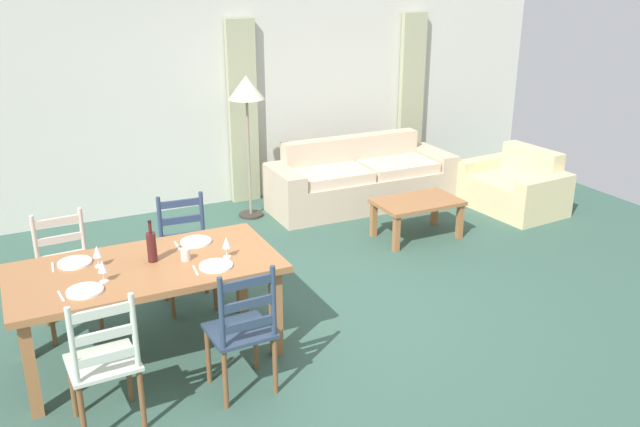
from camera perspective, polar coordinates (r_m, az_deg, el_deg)
name	(u,v)px	position (r m, az deg, el deg)	size (l,w,h in m)	color
ground_plane	(318,322)	(5.69, -0.20, -9.12)	(9.60, 9.60, 0.02)	#355649
wall_far	(195,94)	(8.19, -10.50, 9.85)	(9.60, 0.16, 2.70)	beige
curtain_panel_left	(243,113)	(8.26, -6.51, 8.38)	(0.35, 0.08, 2.20)	#A6A982
curtain_panel_right	(411,97)	(9.33, 7.69, 9.70)	(0.35, 0.08, 2.20)	#A6A982
dining_table	(146,276)	(5.07, -14.42, -5.13)	(1.90, 0.96, 0.75)	#9C643A
dining_chair_near_left	(104,362)	(4.47, -17.71, -11.85)	(0.44, 0.42, 0.96)	silver
dining_chair_near_right	(243,330)	(4.63, -6.54, -9.74)	(0.43, 0.41, 0.96)	#2C3D55
dining_chair_far_left	(66,273)	(5.75, -20.56, -4.74)	(0.44, 0.43, 0.96)	beige
dining_chair_far_right	(186,252)	(5.89, -11.20, -3.20)	(0.45, 0.43, 0.96)	navy
dinner_plate_near_left	(85,291)	(4.75, -19.18, -6.17)	(0.24, 0.24, 0.02)	white
fork_near_left	(61,296)	(4.75, -20.96, -6.52)	(0.02, 0.17, 0.01)	silver
dinner_plate_near_right	(216,266)	(4.91, -8.75, -4.37)	(0.24, 0.24, 0.02)	white
fork_near_right	(196,270)	(4.87, -10.43, -4.73)	(0.02, 0.17, 0.01)	silver
dinner_plate_far_left	(75,263)	(5.21, -19.94, -3.91)	(0.24, 0.24, 0.02)	white
fork_far_left	(53,267)	(5.20, -21.57, -4.23)	(0.02, 0.17, 0.01)	silver
dinner_plate_far_right	(196,242)	(5.35, -10.40, -2.33)	(0.24, 0.24, 0.02)	white
fork_far_right	(177,246)	(5.32, -11.94, -2.65)	(0.02, 0.17, 0.01)	silver
wine_bottle	(152,246)	(5.05, -13.98, -2.69)	(0.07, 0.07, 0.32)	#471919
wine_glass_near_left	(102,267)	(4.82, -17.85, -4.31)	(0.06, 0.06, 0.16)	white
wine_glass_near_right	(226,243)	(5.01, -7.88, -2.50)	(0.06, 0.06, 0.16)	white
wine_glass_far_left	(97,252)	(5.07, -18.25, -3.12)	(0.06, 0.06, 0.16)	white
coffee_cup_primary	(185,254)	(5.04, -11.26, -3.40)	(0.07, 0.07, 0.09)	beige
couch	(360,181)	(8.29, 3.35, 2.74)	(2.29, 0.83, 0.80)	#C9AF94
coffee_table	(417,206)	(7.30, 8.19, 0.63)	(0.90, 0.56, 0.42)	#9C643A
armchair_upholstered	(516,188)	(8.48, 16.16, 2.05)	(0.90, 1.22, 0.72)	beige
standing_lamp	(247,96)	(7.63, -6.20, 9.78)	(0.40, 0.40, 1.64)	#332D28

